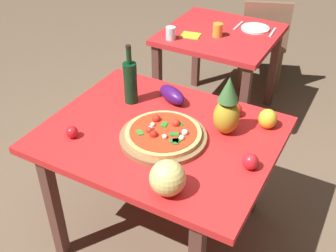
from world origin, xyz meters
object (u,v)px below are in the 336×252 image
pizza_board (163,137)px  display_table (160,145)px  background_table (219,46)px  pizza (163,133)px  tomato_at_corner (235,110)px  dining_chair (263,38)px  eggplant (172,95)px  wine_bottle (130,81)px  pineapple_left (227,108)px  bell_pepper (268,119)px  drinking_glass_water (171,33)px  dinner_plate (255,28)px  napkin_folded (191,35)px  drinking_glass_juice (218,30)px  melon (168,178)px  tomato_by_bottle (251,162)px  knife_utensil (273,32)px  fork_utensil (238,26)px  tomato_beside_pepper (72,132)px

pizza_board → display_table: bearing=133.0°
background_table → pizza: size_ratio=2.20×
pizza → tomato_at_corner: (0.24, 0.37, -0.00)m
dining_chair → eggplant: (-0.02, -1.71, 0.31)m
wine_bottle → tomato_at_corner: (0.57, 0.15, -0.09)m
pineapple_left → bell_pepper: (0.17, 0.15, -0.10)m
drinking_glass_water → display_table: bearing=-64.2°
dinner_plate → napkin_folded: (-0.39, -0.35, -0.01)m
drinking_glass_juice → pineapple_left: bearing=-64.9°
tomato_at_corner → drinking_glass_water: bearing=137.5°
melon → tomato_by_bottle: size_ratio=2.07×
wine_bottle → dining_chair: bearing=83.0°
melon → dinner_plate: size_ratio=0.72×
dining_chair → knife_utensil: size_ratio=4.72×
pineapple_left → fork_utensil: bearing=108.2°
display_table → napkin_folded: napkin_folded is taller
tomato_at_corner → tomato_beside_pepper: bearing=-138.4°
pizza_board → tomato_at_corner: (0.24, 0.37, 0.02)m
pizza → pineapple_left: 0.34m
pizza → pineapple_left: pineapple_left is taller
dining_chair → tomato_beside_pepper: bearing=61.9°
pizza_board → pizza: 0.03m
display_table → knife_utensil: (0.12, 1.53, 0.09)m
display_table → background_table: bearing=99.8°
pizza_board → fork_utensil: 1.59m
pizza_board → wine_bottle: size_ratio=1.27×
background_table → napkin_folded: 0.27m
pizza_board → drinking_glass_water: bearing=116.7°
wine_bottle → tomato_beside_pepper: bearing=-100.2°
melon → tomato_beside_pepper: 0.62m
background_table → drinking_glass_juice: size_ratio=8.47×
fork_utensil → pizza_board: bearing=-81.8°
wine_bottle → tomato_by_bottle: 0.83m
tomato_beside_pepper → wine_bottle: bearing=79.8°
tomato_by_bottle → drinking_glass_water: drinking_glass_water is taller
fork_utensil → background_table: bearing=-112.0°
display_table → fork_utensil: (-0.16, 1.53, 0.09)m
melon → napkin_folded: (-0.65, 1.54, -0.08)m
background_table → tomato_by_bottle: size_ratio=11.09×
fork_utensil → napkin_folded: size_ratio=1.29×
tomato_beside_pepper → tomato_at_corner: (0.65, 0.58, 0.01)m
dining_chair → fork_utensil: bearing=58.5°
drinking_glass_juice → napkin_folded: (-0.18, -0.09, -0.05)m
display_table → tomato_beside_pepper: (-0.37, -0.25, 0.12)m
drinking_glass_juice → pizza: bearing=-78.4°
pineapple_left → bell_pepper: size_ratio=2.99×
display_table → dinner_plate: size_ratio=5.37×
background_table → wine_bottle: 1.20m
eggplant → dinner_plate: eggplant is taller
pizza → eggplant: size_ratio=1.92×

